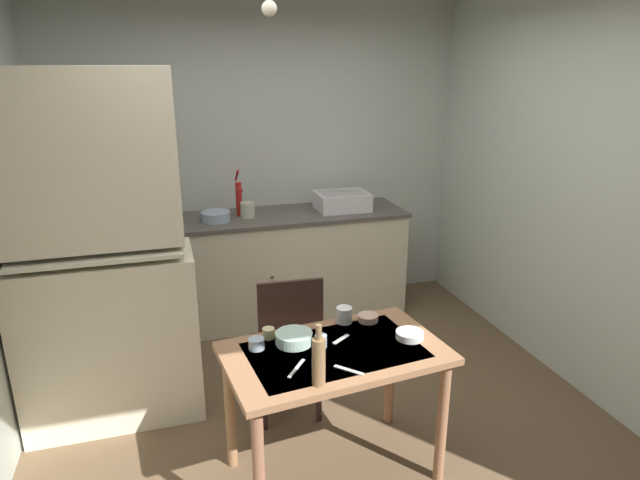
# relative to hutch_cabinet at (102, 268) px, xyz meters

# --- Properties ---
(ground_plane) EXTENTS (4.84, 4.84, 0.00)m
(ground_plane) POSITION_rel_hutch_cabinet_xyz_m (1.23, -0.50, -0.99)
(ground_plane) COLOR brown
(wall_back) EXTENTS (3.62, 0.10, 2.68)m
(wall_back) POSITION_rel_hutch_cabinet_xyz_m (1.23, 1.47, 0.35)
(wall_back) COLOR beige
(wall_back) RESTS_ON ground
(wall_right) EXTENTS (0.10, 3.94, 2.68)m
(wall_right) POSITION_rel_hutch_cabinet_xyz_m (3.04, -0.50, 0.35)
(wall_right) COLOR beige
(wall_right) RESTS_ON ground
(hutch_cabinet) EXTENTS (1.03, 0.49, 2.12)m
(hutch_cabinet) POSITION_rel_hutch_cabinet_xyz_m (0.00, 0.00, 0.00)
(hutch_cabinet) COLOR beige
(hutch_cabinet) RESTS_ON ground
(counter_cabinet) EXTENTS (1.86, 0.64, 0.92)m
(counter_cabinet) POSITION_rel_hutch_cabinet_xyz_m (1.44, 1.10, -0.53)
(counter_cabinet) COLOR beige
(counter_cabinet) RESTS_ON ground
(sink_basin) EXTENTS (0.44, 0.34, 0.15)m
(sink_basin) POSITION_rel_hutch_cabinet_xyz_m (1.86, 1.10, 0.01)
(sink_basin) COLOR white
(sink_basin) RESTS_ON counter_cabinet
(hand_pump) EXTENTS (0.05, 0.27, 0.39)m
(hand_pump) POSITION_rel_hutch_cabinet_xyz_m (0.98, 1.15, 0.10)
(hand_pump) COLOR #B21E19
(hand_pump) RESTS_ON counter_cabinet
(mixing_bowl_counter) EXTENTS (0.23, 0.23, 0.08)m
(mixing_bowl_counter) POSITION_rel_hutch_cabinet_xyz_m (0.77, 1.05, -0.03)
(mixing_bowl_counter) COLOR #9EB2C6
(mixing_bowl_counter) RESTS_ON counter_cabinet
(stoneware_crock) EXTENTS (0.12, 0.12, 0.13)m
(stoneware_crock) POSITION_rel_hutch_cabinet_xyz_m (1.03, 1.09, -0.00)
(stoneware_crock) COLOR beige
(stoneware_crock) RESTS_ON counter_cabinet
(dining_table) EXTENTS (1.18, 0.78, 0.75)m
(dining_table) POSITION_rel_hutch_cabinet_xyz_m (1.14, -0.89, -0.36)
(dining_table) COLOR #9B6C49
(dining_table) RESTS_ON ground
(chair_far_side) EXTENTS (0.42, 0.42, 0.96)m
(chair_far_side) POSITION_rel_hutch_cabinet_xyz_m (1.03, -0.33, -0.48)
(chair_far_side) COLOR #301F1C
(chair_far_side) RESTS_ON ground
(serving_bowl_wide) EXTENTS (0.15, 0.15, 0.04)m
(serving_bowl_wide) POSITION_rel_hutch_cabinet_xyz_m (1.56, -0.88, -0.23)
(serving_bowl_wide) COLOR white
(serving_bowl_wide) RESTS_ON dining_table
(soup_bowl_small) EXTENTS (0.11, 0.11, 0.04)m
(soup_bowl_small) POSITION_rel_hutch_cabinet_xyz_m (1.43, -0.63, -0.23)
(soup_bowl_small) COLOR tan
(soup_bowl_small) RESTS_ON dining_table
(sauce_dish) EXTENTS (0.19, 0.19, 0.06)m
(sauce_dish) POSITION_rel_hutch_cabinet_xyz_m (0.96, -0.76, -0.22)
(sauce_dish) COLOR #ADD1C1
(sauce_dish) RESTS_ON dining_table
(teacup_mint) EXTENTS (0.06, 0.06, 0.07)m
(teacup_mint) POSITION_rel_hutch_cabinet_xyz_m (1.09, -0.84, -0.21)
(teacup_mint) COLOR #9EB2C6
(teacup_mint) RESTS_ON dining_table
(mug_tall) EXTENTS (0.06, 0.06, 0.06)m
(mug_tall) POSITION_rel_hutch_cabinet_xyz_m (0.85, -0.67, -0.22)
(mug_tall) COLOR beige
(mug_tall) RESTS_ON dining_table
(mug_dark) EXTENTS (0.08, 0.08, 0.06)m
(mug_dark) POSITION_rel_hutch_cabinet_xyz_m (0.77, -0.76, -0.22)
(mug_dark) COLOR #9EB2C6
(mug_dark) RESTS_ON dining_table
(teacup_cream) EXTENTS (0.09, 0.09, 0.09)m
(teacup_cream) POSITION_rel_hutch_cabinet_xyz_m (1.29, -0.61, -0.20)
(teacup_cream) COLOR white
(teacup_cream) RESTS_ON dining_table
(glass_bottle) EXTENTS (0.06, 0.06, 0.30)m
(glass_bottle) POSITION_rel_hutch_cabinet_xyz_m (0.98, -1.16, -0.12)
(glass_bottle) COLOR olive
(glass_bottle) RESTS_ON dining_table
(table_knife) EXTENTS (0.12, 0.15, 0.00)m
(table_knife) POSITION_rel_hutch_cabinet_xyz_m (0.91, -1.00, -0.24)
(table_knife) COLOR silver
(table_knife) RESTS_ON dining_table
(teaspoon_near_bowl) EXTENTS (0.12, 0.13, 0.00)m
(teaspoon_near_bowl) POSITION_rel_hutch_cabinet_xyz_m (1.15, -1.09, -0.24)
(teaspoon_near_bowl) COLOR beige
(teaspoon_near_bowl) RESTS_ON dining_table
(teaspoon_by_cup) EXTENTS (0.11, 0.09, 0.00)m
(teaspoon_by_cup) POSITION_rel_hutch_cabinet_xyz_m (1.21, -0.79, -0.24)
(teaspoon_by_cup) COLOR beige
(teaspoon_by_cup) RESTS_ON dining_table
(pendant_bulb) EXTENTS (0.08, 0.08, 0.08)m
(pendant_bulb) POSITION_rel_hutch_cabinet_xyz_m (0.99, -0.22, 1.41)
(pendant_bulb) COLOR #F9EFCC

